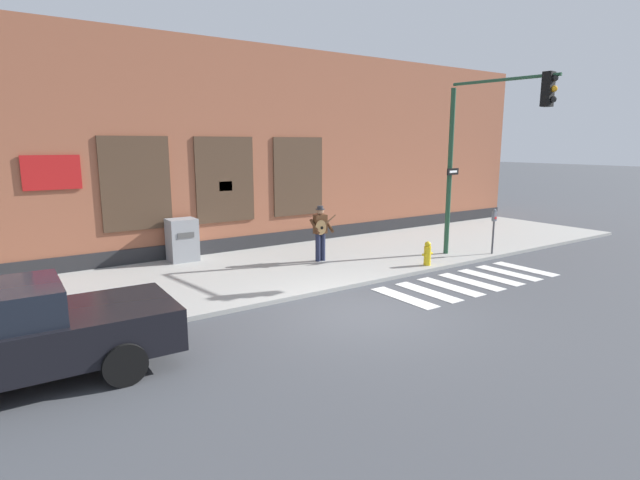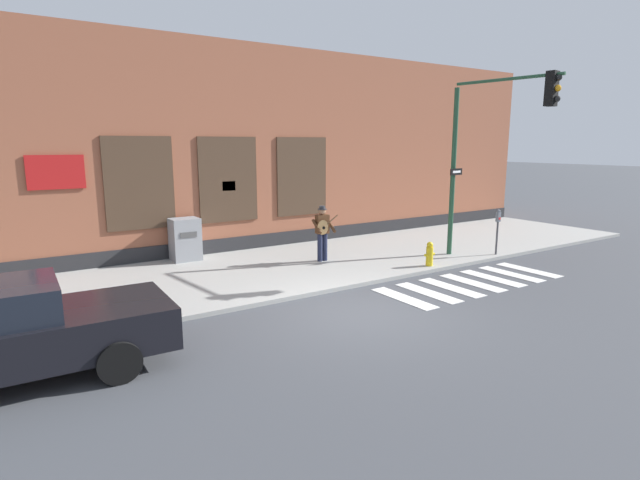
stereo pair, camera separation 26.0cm
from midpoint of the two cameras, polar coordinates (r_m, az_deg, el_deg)
The scene contains 10 objects.
ground_plane at distance 10.79m, azimuth 4.18°, elevation -8.30°, with size 160.00×160.00×0.00m, color #424449.
sidewalk at distance 14.19m, azimuth -6.61°, elevation -3.40°, with size 28.00×5.35×0.10m.
building_backdrop at distance 18.01m, azimuth -13.96°, elevation 9.97°, with size 28.00×4.06×6.69m.
crosswalk at distance 13.60m, azimuth 16.30°, elevation -4.61°, with size 5.20×1.90×0.01m.
red_car at distance 8.81m, azimuth -32.63°, elevation -9.25°, with size 4.65×2.08×1.53m.
busker at distance 14.73m, azimuth -0.45°, elevation 1.15°, with size 0.71×0.56×1.65m.
traffic_light at distance 15.43m, azimuth 18.09°, elevation 11.21°, with size 0.85×3.20×5.28m.
parking_meter at distance 16.62m, azimuth 18.82°, elevation 1.71°, with size 0.13×0.11×1.44m.
utility_box at distance 15.42m, azimuth -15.93°, elevation 0.01°, with size 0.83×0.69×1.27m.
fire_hydrant at distance 14.63m, azimuth 11.68°, elevation -1.52°, with size 0.38×0.20×0.70m.
Camera 1 is at (-6.51, -7.85, 3.55)m, focal length 28.00 mm.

